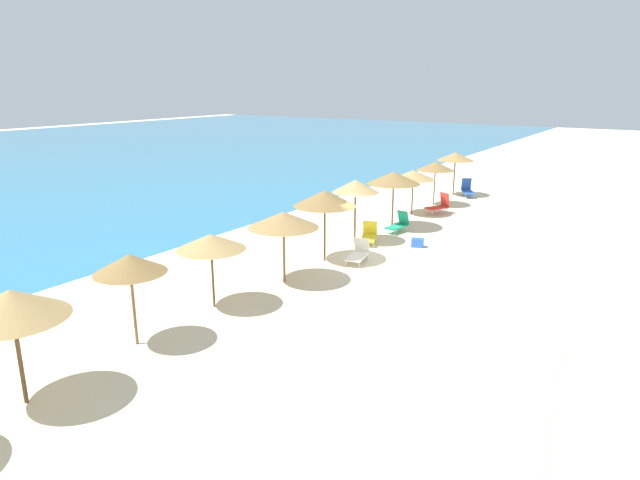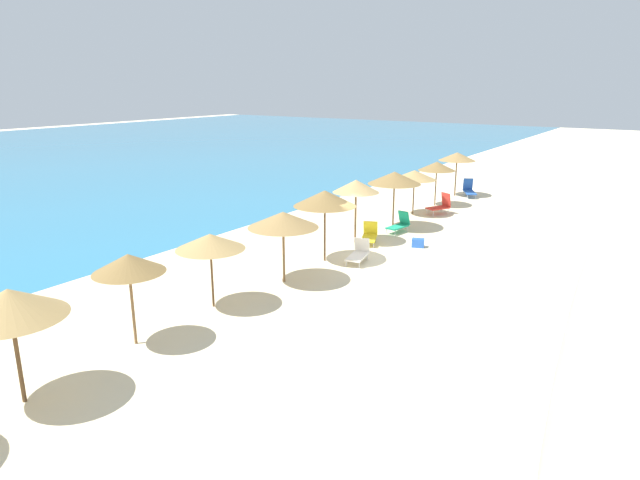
# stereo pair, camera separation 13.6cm
# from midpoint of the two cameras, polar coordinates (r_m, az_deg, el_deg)

# --- Properties ---
(ground_plane) EXTENTS (160.00, 160.00, 0.00)m
(ground_plane) POSITION_cam_midpoint_polar(r_m,az_deg,el_deg) (23.52, 4.08, -1.97)
(ground_plane) COLOR beige
(beach_umbrella_1) EXTENTS (2.45, 2.45, 2.78)m
(beach_umbrella_1) POSITION_cam_midpoint_polar(r_m,az_deg,el_deg) (14.15, -29.11, -5.72)
(beach_umbrella_1) COLOR brown
(beach_umbrella_1) RESTS_ON ground_plane
(beach_umbrella_2) EXTENTS (1.98, 1.98, 2.65)m
(beach_umbrella_2) POSITION_cam_midpoint_polar(r_m,az_deg,el_deg) (16.10, -18.99, -2.32)
(beach_umbrella_2) COLOR brown
(beach_umbrella_2) RESTS_ON ground_plane
(beach_umbrella_3) EXTENTS (2.24, 2.24, 2.48)m
(beach_umbrella_3) POSITION_cam_midpoint_polar(r_m,az_deg,el_deg) (18.25, -11.23, -0.19)
(beach_umbrella_3) COLOR brown
(beach_umbrella_3) RESTS_ON ground_plane
(beach_umbrella_4) EXTENTS (2.58, 2.58, 2.65)m
(beach_umbrella_4) POSITION_cam_midpoint_polar(r_m,az_deg,el_deg) (20.25, -3.93, 2.06)
(beach_umbrella_4) COLOR brown
(beach_umbrella_4) RESTS_ON ground_plane
(beach_umbrella_5) EXTENTS (2.55, 2.55, 2.95)m
(beach_umbrella_5) POSITION_cam_midpoint_polar(r_m,az_deg,el_deg) (22.64, 0.31, 4.25)
(beach_umbrella_5) COLOR brown
(beach_umbrella_5) RESTS_ON ground_plane
(beach_umbrella_6) EXTENTS (2.12, 2.12, 2.92)m
(beach_umbrella_6) POSITION_cam_midpoint_polar(r_m,az_deg,el_deg) (25.41, 3.47, 5.47)
(beach_umbrella_6) COLOR brown
(beach_umbrella_6) RESTS_ON ground_plane
(beach_umbrella_7) EXTENTS (2.65, 2.65, 2.88)m
(beach_umbrella_7) POSITION_cam_midpoint_polar(r_m,az_deg,el_deg) (28.17, 7.35, 6.28)
(beach_umbrella_7) COLOR brown
(beach_umbrella_7) RESTS_ON ground_plane
(beach_umbrella_8) EXTENTS (2.42, 2.42, 2.48)m
(beach_umbrella_8) POSITION_cam_midpoint_polar(r_m,az_deg,el_deg) (31.48, 9.33, 6.54)
(beach_umbrella_8) COLOR brown
(beach_umbrella_8) RESTS_ON ground_plane
(beach_umbrella_9) EXTENTS (2.19, 2.19, 2.63)m
(beach_umbrella_9) POSITION_cam_midpoint_polar(r_m,az_deg,el_deg) (34.07, 11.53, 7.37)
(beach_umbrella_9) COLOR brown
(beach_umbrella_9) RESTS_ON ground_plane
(beach_umbrella_10) EXTENTS (2.34, 2.34, 2.81)m
(beach_umbrella_10) POSITION_cam_midpoint_polar(r_m,az_deg,el_deg) (37.41, 13.49, 8.25)
(beach_umbrella_10) COLOR brown
(beach_umbrella_10) RESTS_ON ground_plane
(lounge_chair_0) EXTENTS (1.54, 1.13, 0.95)m
(lounge_chair_0) POSITION_cam_midpoint_polar(r_m,az_deg,el_deg) (25.81, 4.84, 0.50)
(lounge_chair_0) COLOR yellow
(lounge_chair_0) RESTS_ON ground_plane
(lounge_chair_1) EXTENTS (1.46, 1.19, 1.17)m
(lounge_chair_1) POSITION_cam_midpoint_polar(r_m,az_deg,el_deg) (32.21, 11.91, 3.50)
(lounge_chair_1) COLOR red
(lounge_chair_1) RESTS_ON ground_plane
(lounge_chair_2) EXTENTS (1.42, 0.77, 1.01)m
(lounge_chair_2) POSITION_cam_midpoint_polar(r_m,az_deg,el_deg) (27.92, 7.86, 1.65)
(lounge_chair_2) COLOR #199972
(lounge_chair_2) RESTS_ON ground_plane
(lounge_chair_3) EXTENTS (1.73, 1.35, 1.10)m
(lounge_chair_3) POSITION_cam_midpoint_polar(r_m,az_deg,el_deg) (37.67, 14.65, 4.97)
(lounge_chair_3) COLOR blue
(lounge_chair_3) RESTS_ON ground_plane
(lounge_chair_4) EXTENTS (1.55, 0.94, 0.92)m
(lounge_chair_4) POSITION_cam_midpoint_polar(r_m,az_deg,el_deg) (23.07, 3.76, -1.35)
(lounge_chair_4) COLOR white
(lounge_chair_4) RESTS_ON ground_plane
(cooler_box) EXTENTS (0.54, 0.64, 0.38)m
(cooler_box) POSITION_cam_midpoint_polar(r_m,az_deg,el_deg) (25.53, 9.72, -0.28)
(cooler_box) COLOR blue
(cooler_box) RESTS_ON ground_plane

